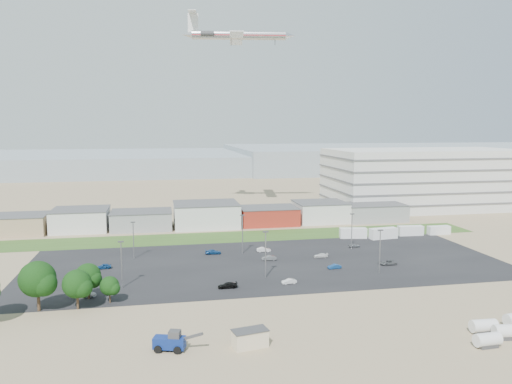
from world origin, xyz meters
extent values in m
plane|color=#967E5F|center=(0.00, 0.00, 0.00)|extent=(700.00, 700.00, 0.00)
cube|color=black|center=(5.00, 20.00, 0.01)|extent=(120.00, 50.00, 0.01)
cube|color=#35501E|center=(0.00, 52.00, 0.01)|extent=(160.00, 16.00, 0.02)
cube|color=silver|center=(90.00, 95.00, 12.50)|extent=(80.00, 40.00, 25.00)
imported|color=#595B5E|center=(34.34, 12.53, 0.58)|extent=(4.33, 2.24, 1.17)
imported|color=navy|center=(19.87, 11.86, 0.55)|extent=(3.46, 1.50, 1.11)
imported|color=black|center=(-7.81, 2.15, 0.61)|extent=(4.20, 1.72, 1.22)
imported|color=navy|center=(-35.61, 22.52, 0.62)|extent=(3.81, 1.92, 1.25)
imported|color=navy|center=(-7.77, 31.61, 0.63)|extent=(4.34, 1.81, 1.25)
imported|color=#595B5E|center=(5.84, 22.48, 0.63)|extent=(3.90, 1.63, 1.26)
imported|color=#A5A5AA|center=(32.87, 31.34, 0.55)|extent=(3.24, 1.35, 1.10)
imported|color=silver|center=(-37.10, 2.12, 0.63)|extent=(4.54, 2.24, 1.27)
imported|color=silver|center=(6.30, 31.43, 0.64)|extent=(3.95, 1.62, 1.27)
imported|color=silver|center=(19.96, 22.53, 0.54)|extent=(3.88, 1.93, 1.08)
imported|color=silver|center=(5.96, 2.50, 0.54)|extent=(3.42, 1.54, 1.09)
camera|label=1|loc=(-21.54, -100.83, 34.37)|focal=35.00mm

